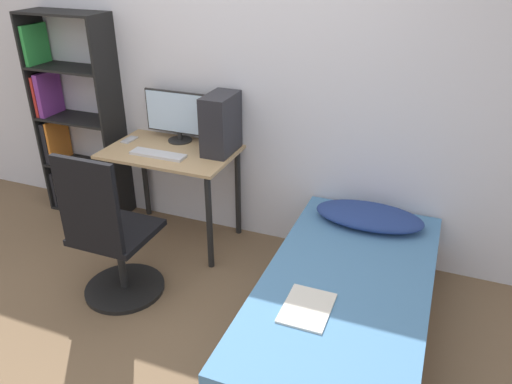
# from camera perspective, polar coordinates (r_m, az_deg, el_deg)

# --- Properties ---
(ground_plane) EXTENTS (14.00, 14.00, 0.00)m
(ground_plane) POSITION_cam_1_polar(r_m,az_deg,el_deg) (3.07, -14.75, -17.70)
(ground_plane) COLOR brown
(wall_back) EXTENTS (8.00, 0.05, 2.50)m
(wall_back) POSITION_cam_1_polar(r_m,az_deg,el_deg) (3.64, -2.86, 13.19)
(wall_back) COLOR silver
(wall_back) RESTS_ON ground_plane
(desk) EXTENTS (0.94, 0.60, 0.74)m
(desk) POSITION_cam_1_polar(r_m,az_deg,el_deg) (3.74, -9.62, 2.92)
(desk) COLOR tan
(desk) RESTS_ON ground_plane
(bookshelf) EXTENTS (0.69, 0.30, 1.64)m
(bookshelf) POSITION_cam_1_polar(r_m,az_deg,el_deg) (4.37, -20.49, 7.63)
(bookshelf) COLOR black
(bookshelf) RESTS_ON ground_plane
(office_chair) EXTENTS (0.53, 0.53, 1.04)m
(office_chair) POSITION_cam_1_polar(r_m,az_deg,el_deg) (3.28, -16.17, -5.81)
(office_chair) COLOR black
(office_chair) RESTS_ON ground_plane
(bed) EXTENTS (0.93, 1.85, 0.43)m
(bed) POSITION_cam_1_polar(r_m,az_deg,el_deg) (2.99, 9.96, -13.18)
(bed) COLOR #4C3D2D
(bed) RESTS_ON ground_plane
(pillow) EXTENTS (0.71, 0.36, 0.11)m
(pillow) POSITION_cam_1_polar(r_m,az_deg,el_deg) (3.38, 12.79, -2.70)
(pillow) COLOR navy
(pillow) RESTS_ON bed
(magazine) EXTENTS (0.24, 0.32, 0.01)m
(magazine) POSITION_cam_1_polar(r_m,az_deg,el_deg) (2.63, 5.86, -13.03)
(magazine) COLOR silver
(magazine) RESTS_ON bed
(monitor) EXTENTS (0.55, 0.18, 0.38)m
(monitor) POSITION_cam_1_polar(r_m,az_deg,el_deg) (3.79, -8.86, 8.68)
(monitor) COLOR black
(monitor) RESTS_ON desk
(keyboard) EXTENTS (0.41, 0.11, 0.02)m
(keyboard) POSITION_cam_1_polar(r_m,az_deg,el_deg) (3.60, -11.14, 4.24)
(keyboard) COLOR silver
(keyboard) RESTS_ON desk
(pc_tower) EXTENTS (0.19, 0.33, 0.42)m
(pc_tower) POSITION_cam_1_polar(r_m,az_deg,el_deg) (3.54, -4.05, 7.78)
(pc_tower) COLOR #232328
(pc_tower) RESTS_ON desk
(phone) EXTENTS (0.07, 0.14, 0.01)m
(phone) POSITION_cam_1_polar(r_m,az_deg,el_deg) (3.94, -14.26, 5.81)
(phone) COLOR #B7B7BC
(phone) RESTS_ON desk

